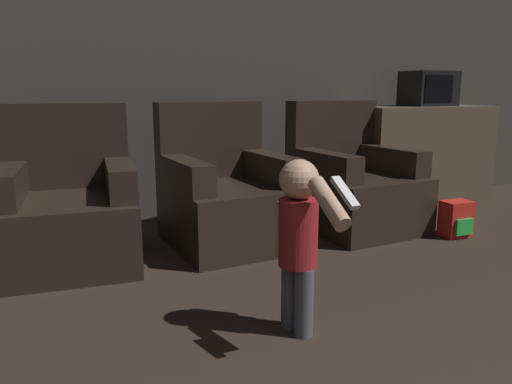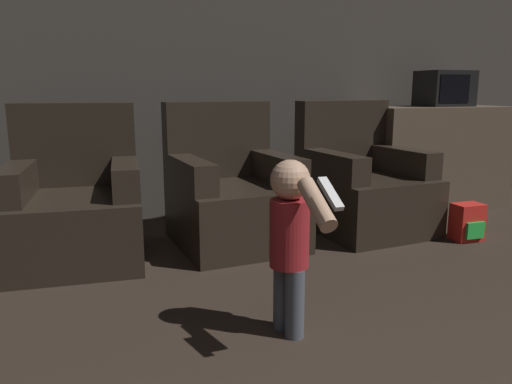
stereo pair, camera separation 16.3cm
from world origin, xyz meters
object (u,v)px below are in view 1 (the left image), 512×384
Objects in this scene: armchair_left at (69,210)px; microwave at (428,89)px; toy_backpack at (456,219)px; armchair_middle at (226,197)px; person_toddler at (299,233)px; armchair_right at (353,186)px.

microwave is at bearing 12.50° from armchair_left.
toy_backpack is at bearing -118.36° from microwave.
armchair_left and armchair_middle have the same top height.
person_toddler is at bearing -53.60° from armchair_left.
armchair_left is 2.22× the size of microwave.
armchair_right is at bearing 136.46° from toy_backpack.
armchair_right is 3.66× the size of toy_backpack.
armchair_middle and armchair_right have the same top height.
toy_backpack is 1.50m from microwave.
armchair_right is at bearing -4.36° from armchair_middle.
toy_backpack is at bearing -48.74° from armchair_right.
armchair_left is at bearing 21.38° from person_toddler.
armchair_right is 1.43m from microwave.
armchair_left reaches higher than person_toddler.
person_toddler is (-0.16, -1.42, 0.13)m from armchair_middle.
toy_backpack is (2.68, -0.54, -0.20)m from armchair_left.
armchair_left is 1.00× the size of armchair_right.
toy_backpack is 0.61× the size of microwave.
armchair_right reaches higher than person_toddler.
microwave reaches higher than toy_backpack.
armchair_left is at bearing 168.66° from toy_backpack.
armchair_left is at bearing -171.59° from microwave.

